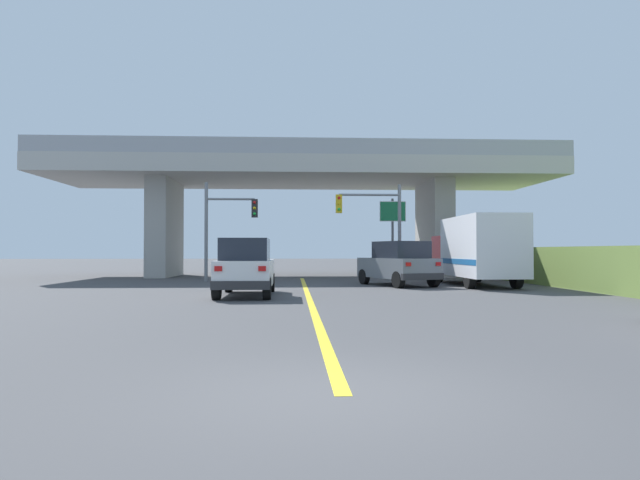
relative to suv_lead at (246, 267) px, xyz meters
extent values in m
plane|color=#424244|center=(2.20, 15.46, -1.01)|extent=(160.00, 160.00, 0.00)
cube|color=#B7B5AD|center=(2.20, 15.46, 5.47)|extent=(30.86, 8.90, 1.03)
cube|color=#A8A69F|center=(-6.30, 15.46, 1.97)|extent=(1.24, 5.34, 5.97)
cube|color=#A8A69F|center=(10.69, 15.46, 1.97)|extent=(1.24, 5.34, 5.97)
cube|color=#9EA0A5|center=(2.20, 11.16, 6.44)|extent=(30.86, 0.20, 0.90)
cube|color=#9EA0A5|center=(2.20, 19.75, 6.44)|extent=(30.86, 0.20, 0.90)
cube|color=yellow|center=(2.20, -0.62, -1.01)|extent=(0.20, 26.31, 0.01)
cube|color=silver|center=(0.00, 0.12, -0.20)|extent=(1.83, 4.59, 0.90)
cube|color=#1E232D|center=(0.00, -0.23, 0.63)|extent=(1.61, 2.52, 0.76)
cube|color=#2D2D30|center=(0.00, -2.13, -0.51)|extent=(1.86, 0.20, 0.28)
cube|color=red|center=(-0.69, -2.20, 0.02)|extent=(0.24, 0.06, 0.16)
cube|color=red|center=(0.69, -2.20, 0.02)|extent=(0.24, 0.06, 0.16)
cylinder|color=black|center=(-0.81, 1.86, -0.65)|extent=(0.26, 0.72, 0.72)
cylinder|color=black|center=(0.81, 1.86, -0.65)|extent=(0.26, 0.72, 0.72)
cylinder|color=black|center=(-0.81, -1.63, -0.65)|extent=(0.26, 0.72, 0.72)
cylinder|color=black|center=(0.81, -1.63, -0.65)|extent=(0.26, 0.72, 0.72)
cube|color=slate|center=(6.43, 5.49, -0.20)|extent=(3.31, 4.68, 0.90)
cube|color=#1E232D|center=(6.54, 5.19, 0.63)|extent=(2.43, 2.79, 0.76)
cube|color=#2D2D30|center=(7.14, 3.54, -0.51)|extent=(1.96, 0.88, 0.28)
cube|color=red|center=(6.47, 3.22, 0.02)|extent=(0.25, 0.14, 0.16)
cube|color=red|center=(7.86, 3.73, 0.02)|extent=(0.25, 0.14, 0.16)
cylinder|color=black|center=(5.06, 6.68, -0.65)|extent=(0.49, 0.77, 0.72)
cylinder|color=black|center=(6.73, 7.28, -0.65)|extent=(0.49, 0.77, 0.72)
cylinder|color=black|center=(6.14, 3.71, -0.65)|extent=(0.49, 0.77, 0.72)
cylinder|color=black|center=(7.81, 4.31, -0.65)|extent=(0.49, 0.77, 0.72)
cube|color=red|center=(10.08, 8.32, 0.39)|extent=(2.20, 2.00, 1.90)
cube|color=silver|center=(10.08, 4.63, 0.77)|extent=(2.31, 5.37, 2.67)
cube|color=#195999|center=(10.08, 4.63, 0.10)|extent=(2.33, 5.27, 0.24)
cylinder|color=black|center=(9.08, 8.32, -0.56)|extent=(0.30, 0.90, 0.90)
cylinder|color=black|center=(11.08, 8.32, -0.56)|extent=(0.30, 0.90, 0.90)
cylinder|color=black|center=(9.08, 3.29, -0.56)|extent=(0.30, 0.90, 0.90)
cylinder|color=black|center=(11.08, 3.29, -0.56)|extent=(0.30, 0.90, 0.90)
cylinder|color=slate|center=(7.26, 9.22, 1.53)|extent=(0.18, 0.18, 5.08)
cylinder|color=slate|center=(5.66, 9.22, 3.52)|extent=(3.20, 0.12, 0.12)
cube|color=gold|center=(4.06, 9.22, 3.04)|extent=(0.32, 0.26, 0.96)
sphere|color=red|center=(4.06, 9.07, 3.34)|extent=(0.16, 0.16, 0.16)
sphere|color=gold|center=(4.06, 9.07, 3.04)|extent=(0.16, 0.16, 0.16)
sphere|color=green|center=(4.06, 9.07, 2.74)|extent=(0.16, 0.16, 0.16)
cylinder|color=slate|center=(-2.87, 9.60, 1.58)|extent=(0.18, 0.18, 5.18)
cylinder|color=slate|center=(-1.61, 9.60, 3.30)|extent=(2.52, 0.12, 0.12)
cube|color=#232326|center=(-0.35, 9.60, 2.82)|extent=(0.32, 0.26, 0.96)
sphere|color=red|center=(-0.35, 9.45, 3.12)|extent=(0.16, 0.16, 0.16)
sphere|color=gold|center=(-0.35, 9.45, 2.82)|extent=(0.16, 0.16, 0.16)
sphere|color=green|center=(-0.35, 9.45, 2.52)|extent=(0.16, 0.16, 0.16)
cylinder|color=#56595E|center=(7.46, 12.38, 1.31)|extent=(0.14, 0.14, 4.64)
cube|color=#197242|center=(7.46, 12.32, 2.88)|extent=(1.45, 0.08, 1.10)
cube|color=white|center=(7.46, 12.32, 2.88)|extent=(1.53, 0.04, 1.18)
camera|label=1|loc=(1.64, -19.87, 0.57)|focal=31.41mm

